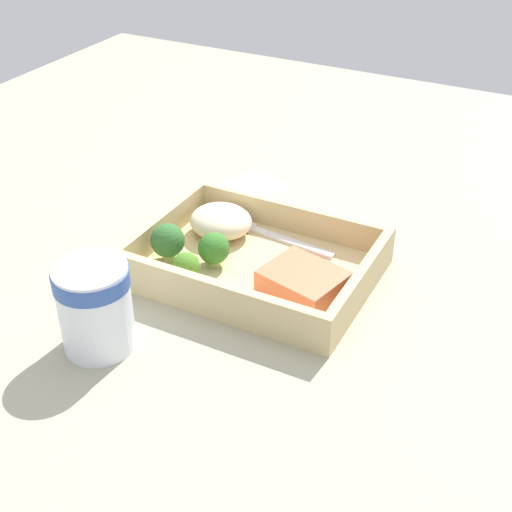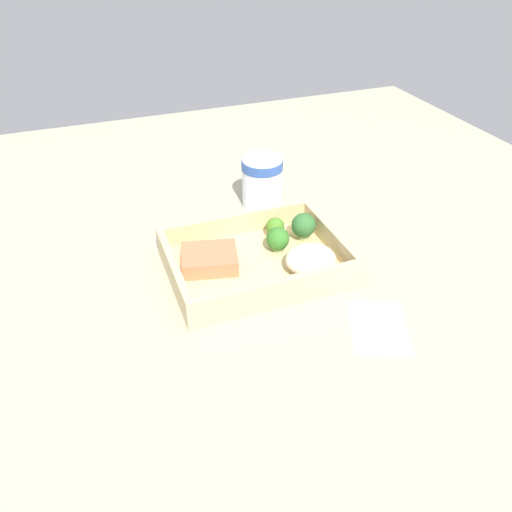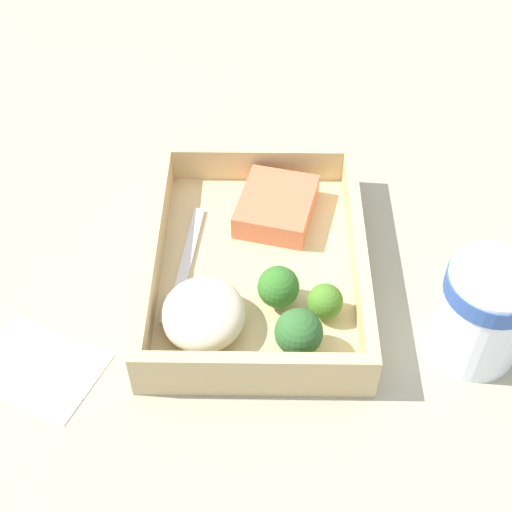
# 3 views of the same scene
# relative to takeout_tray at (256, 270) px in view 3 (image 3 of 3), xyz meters

# --- Properties ---
(ground_plane) EXTENTS (1.60, 1.60, 0.02)m
(ground_plane) POSITION_rel_takeout_tray_xyz_m (0.00, 0.00, -0.02)
(ground_plane) COLOR #9E9A82
(takeout_tray) EXTENTS (0.29, 0.21, 0.01)m
(takeout_tray) POSITION_rel_takeout_tray_xyz_m (0.00, 0.00, 0.00)
(takeout_tray) COLOR #CEB580
(takeout_tray) RESTS_ON ground_plane
(tray_rim) EXTENTS (0.29, 0.21, 0.04)m
(tray_rim) POSITION_rel_takeout_tray_xyz_m (0.00, 0.00, 0.03)
(tray_rim) COLOR #CEB580
(tray_rim) RESTS_ON takeout_tray
(salmon_fillet) EXTENTS (0.11, 0.10, 0.03)m
(salmon_fillet) POSITION_rel_takeout_tray_xyz_m (-0.07, 0.02, 0.02)
(salmon_fillet) COLOR #E0704A
(salmon_fillet) RESTS_ON takeout_tray
(mashed_potatoes) EXTENTS (0.08, 0.08, 0.04)m
(mashed_potatoes) POSITION_rel_takeout_tray_xyz_m (0.08, -0.05, 0.03)
(mashed_potatoes) COLOR beige
(mashed_potatoes) RESTS_ON takeout_tray
(broccoli_floret_1) EXTENTS (0.03, 0.03, 0.04)m
(broccoli_floret_1) POSITION_rel_takeout_tray_xyz_m (0.06, 0.07, 0.03)
(broccoli_floret_1) COLOR #7E9E57
(broccoli_floret_1) RESTS_ON takeout_tray
(broccoli_floret_2) EXTENTS (0.04, 0.04, 0.04)m
(broccoli_floret_2) POSITION_rel_takeout_tray_xyz_m (0.05, 0.02, 0.03)
(broccoli_floret_2) COLOR #84AB64
(broccoli_floret_2) RESTS_ON takeout_tray
(broccoli_floret_3) EXTENTS (0.04, 0.04, 0.05)m
(broccoli_floret_3) POSITION_rel_takeout_tray_xyz_m (0.10, 0.04, 0.03)
(broccoli_floret_3) COLOR #8BA163
(broccoli_floret_3) RESTS_ON takeout_tray
(fork) EXTENTS (0.16, 0.03, 0.00)m
(fork) POSITION_rel_takeout_tray_xyz_m (0.01, -0.07, 0.01)
(fork) COLOR silver
(fork) RESTS_ON takeout_tray
(paper_cup) EXTENTS (0.08, 0.08, 0.10)m
(paper_cup) POSITION_rel_takeout_tray_xyz_m (0.09, 0.20, 0.05)
(paper_cup) COLOR white
(paper_cup) RESTS_ON ground_plane
(receipt_slip) EXTENTS (0.12, 0.13, 0.00)m
(receipt_slip) POSITION_rel_takeout_tray_xyz_m (0.12, -0.20, -0.00)
(receipt_slip) COLOR white
(receipt_slip) RESTS_ON ground_plane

